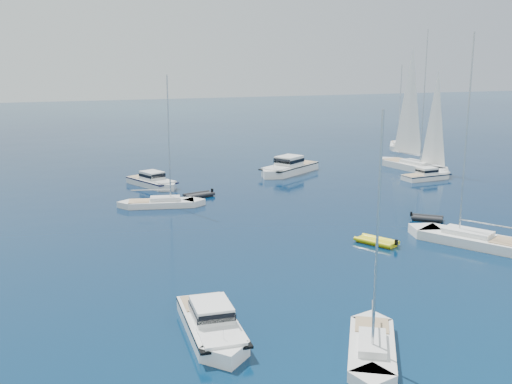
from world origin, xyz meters
TOP-DOWN VIEW (x-y plane):
  - ground at (0.00, 0.00)m, footprint 400.00×400.00m
  - motor_cruiser_near at (-12.35, -1.99)m, footprint 3.49×9.43m
  - motor_cruiser_far_r at (26.97, 31.80)m, footprint 7.87×2.91m
  - motor_cruiser_distant at (11.52, 42.07)m, footprint 11.67×9.30m
  - motor_cruiser_horizon at (-7.52, 40.09)m, footprint 6.04×9.34m
  - sailboat_fore at (-4.98, -7.17)m, footprint 6.84×9.22m
  - sailboat_mid_r at (13.30, 6.70)m, footprint 9.00×12.39m
  - sailboat_centre at (-8.71, 29.46)m, footprint 10.12×4.58m
  - sailboat_sails_r at (29.45, 38.70)m, footprint 5.89×14.03m
  - sailboat_sails_far at (39.62, 57.82)m, footprint 7.90×9.91m
  - tender_yellow at (5.73, 9.78)m, footprint 3.55×4.26m
  - tender_grey_near at (14.45, 14.64)m, footprint 3.52×3.36m
  - tender_grey_far at (-3.78, 32.41)m, footprint 3.93×2.79m

SIDE VIEW (x-z plane):
  - ground at x=0.00m, z-range 0.00..0.00m
  - motor_cruiser_near at x=-12.35m, z-range -1.21..1.21m
  - motor_cruiser_far_r at x=26.97m, z-range -1.01..1.01m
  - motor_cruiser_distant at x=11.52m, z-range -1.52..1.52m
  - motor_cruiser_horizon at x=-7.52m, z-range -1.18..1.18m
  - sailboat_fore at x=-4.98m, z-range -6.83..6.83m
  - sailboat_mid_r at x=13.30m, z-range -9.14..9.14m
  - sailboat_centre at x=-8.71m, z-range -7.20..7.20m
  - sailboat_sails_r at x=29.45m, z-range -10.01..10.01m
  - sailboat_sails_far at x=39.62m, z-range -7.48..7.48m
  - tender_yellow at x=5.73m, z-range -0.47..0.47m
  - tender_grey_near at x=14.45m, z-range -0.47..0.47m
  - tender_grey_far at x=-3.78m, z-range -0.47..0.47m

